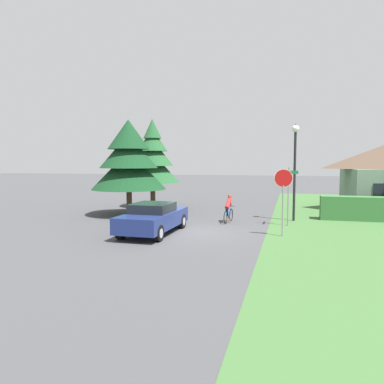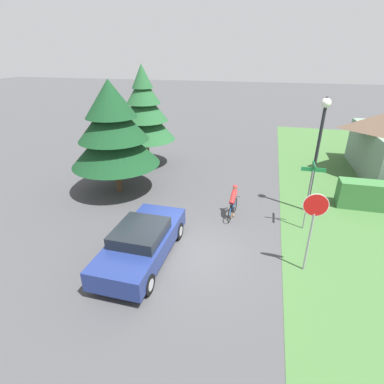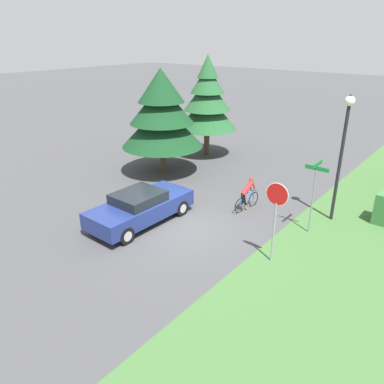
% 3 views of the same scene
% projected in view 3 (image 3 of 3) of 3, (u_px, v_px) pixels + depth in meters
% --- Properties ---
extents(ground_plane, '(140.00, 140.00, 0.00)m').
position_uv_depth(ground_plane, '(181.00, 227.00, 15.07)').
color(ground_plane, '#424244').
extents(sedan_left_lane, '(1.96, 4.58, 1.35)m').
position_uv_depth(sedan_left_lane, '(140.00, 207.00, 15.19)').
color(sedan_left_lane, navy).
rests_on(sedan_left_lane, ground).
extents(cyclist, '(0.44, 1.66, 1.46)m').
position_uv_depth(cyclist, '(247.00, 194.00, 16.37)').
color(cyclist, black).
rests_on(cyclist, ground).
extents(stop_sign, '(0.77, 0.07, 2.86)m').
position_uv_depth(stop_sign, '(276.00, 207.00, 12.03)').
color(stop_sign, gray).
rests_on(stop_sign, ground).
extents(street_lamp, '(0.39, 0.39, 5.16)m').
position_uv_depth(street_lamp, '(344.00, 137.00, 14.37)').
color(street_lamp, black).
rests_on(street_lamp, ground).
extents(street_name_sign, '(0.90, 0.90, 2.88)m').
position_uv_depth(street_name_sign, '(315.00, 185.00, 13.92)').
color(street_name_sign, gray).
rests_on(street_name_sign, ground).
extents(conifer_tall_near, '(4.40, 4.40, 5.63)m').
position_uv_depth(conifer_tall_near, '(162.00, 114.00, 19.82)').
color(conifer_tall_near, '#4C3823').
rests_on(conifer_tall_near, ground).
extents(conifer_tall_far, '(3.70, 3.70, 6.13)m').
position_uv_depth(conifer_tall_far, '(207.00, 101.00, 22.86)').
color(conifer_tall_far, '#4C3823').
rests_on(conifer_tall_far, ground).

